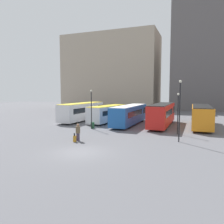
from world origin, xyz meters
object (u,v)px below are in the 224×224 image
lamp_post_0 (91,106)px  bus_2 (130,114)px  bus_4 (201,115)px  suitcase (75,139)px  bus_0 (83,111)px  lamp_post_2 (180,106)px  bus_1 (108,113)px  bus_3 (162,114)px  traveler (78,131)px  trash_bin (93,125)px  lamp_post_1 (178,110)px

lamp_post_0 → bus_2: bearing=57.7°
bus_4 → suitcase: (-12.26, -15.09, -1.38)m
bus_0 → lamp_post_2: (17.28, -11.59, 1.91)m
bus_1 → lamp_post_2: lamp_post_2 is taller
bus_3 → lamp_post_2: bearing=-162.7°
bus_2 → suitcase: bearing=173.2°
bus_0 → traveler: 16.58m
bus_1 → bus_4: size_ratio=0.79×
bus_2 → lamp_post_2: (8.04, -10.03, 2.00)m
bus_3 → lamp_post_2: 11.05m
bus_2 → traveler: 13.37m
lamp_post_2 → trash_bin: (-11.89, 4.55, -3.20)m
bus_1 → lamp_post_1: lamp_post_1 is taller
bus_0 → lamp_post_2: lamp_post_2 is taller
bus_1 → bus_2: bearing=-97.0°
bus_2 → lamp_post_2: bearing=-140.4°
traveler → trash_bin: size_ratio=2.11×
lamp_post_1 → lamp_post_2: (0.44, -4.14, 0.68)m
bus_0 → lamp_post_1: size_ratio=2.47×
suitcase → lamp_post_2: bearing=-88.0°
bus_4 → lamp_post_2: size_ratio=1.93×
bus_1 → lamp_post_2: (12.24, -11.09, 2.11)m
bus_1 → bus_4: bus_4 is taller
bus_2 → trash_bin: bus_2 is taller
bus_0 → traveler: size_ratio=6.81×
bus_2 → traveler: bearing=173.3°
traveler → lamp_post_2: lamp_post_2 is taller
bus_1 → lamp_post_1: (11.81, -6.95, 1.43)m
lamp_post_0 → lamp_post_2: lamp_post_2 is taller
suitcase → lamp_post_2: lamp_post_2 is taller
bus_0 → suitcase: size_ratio=13.55×
traveler → suitcase: bearing=151.1°
bus_2 → lamp_post_1: (7.61, -5.90, 1.32)m
bus_2 → lamp_post_1: 9.72m
suitcase → bus_1: bearing=-9.5°
bus_2 → traveler: bus_2 is taller
bus_2 → suitcase: (-1.86, -13.75, -1.31)m
bus_3 → traveler: size_ratio=6.70×
lamp_post_2 → trash_bin: lamp_post_2 is taller
trash_bin → bus_2: bearing=55.0°
bus_0 → bus_3: bus_3 is taller
bus_1 → trash_bin: 6.64m
traveler → lamp_post_0: 7.83m
bus_4 → lamp_post_1: 7.87m
bus_0 → lamp_post_1: 18.46m
bus_2 → bus_3: size_ratio=1.01×
traveler → lamp_post_1: 12.06m
bus_4 → traveler: size_ratio=6.73×
lamp_post_0 → lamp_post_2: bearing=-19.0°
bus_4 → trash_bin: bus_4 is taller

